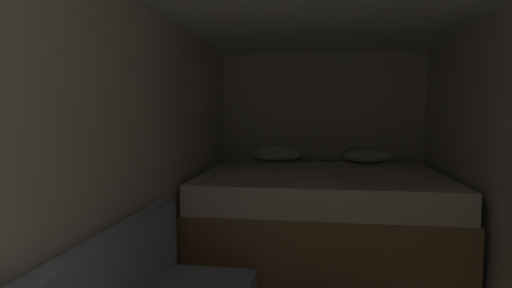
{
  "coord_description": "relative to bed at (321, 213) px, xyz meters",
  "views": [
    {
      "loc": [
        -0.05,
        -0.32,
        1.41
      ],
      "look_at": [
        -0.49,
        2.65,
        1.17
      ],
      "focal_mm": 28.88,
      "sensor_mm": 36.0,
      "label": 1
    }
  ],
  "objects": [
    {
      "name": "wall_left",
      "position": [
        -1.2,
        -1.55,
        0.63
      ],
      "size": [
        0.05,
        5.05,
        2.1
      ],
      "primitive_type": "cube",
      "color": "beige",
      "rests_on": "ground"
    },
    {
      "name": "bed",
      "position": [
        0.0,
        0.0,
        0.0
      ],
      "size": [
        2.23,
        1.88,
        1.0
      ],
      "color": "#9E7247",
      "rests_on": "ground"
    },
    {
      "name": "wall_back",
      "position": [
        0.0,
        1.0,
        0.63
      ],
      "size": [
        2.45,
        0.05,
        2.1
      ],
      "primitive_type": "cube",
      "color": "beige",
      "rests_on": "ground"
    }
  ]
}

